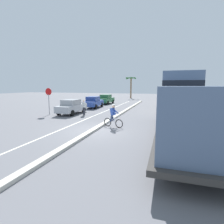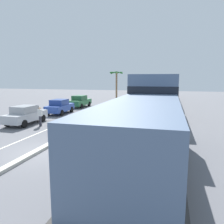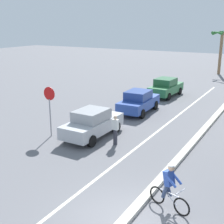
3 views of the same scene
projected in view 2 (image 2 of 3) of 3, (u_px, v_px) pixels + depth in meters
The scene contains 13 objects.
ground_plane at pixel (39, 152), 11.93m from camera, with size 120.00×120.00×0.00m, color slate.
median_curb at pixel (82, 127), 17.64m from camera, with size 0.36×36.00×0.16m, color beige.
lane_stripe at pixel (55, 126), 18.27m from camera, with size 0.14×36.00×0.01m, color silver.
locomotive at pixel (147, 125), 10.28m from camera, with size 3.10×11.61×4.20m.
hopper_car_lead at pixel (160, 97), 21.83m from camera, with size 2.90×10.60×4.18m.
hopper_car_middle at pixel (164, 91), 32.90m from camera, with size 2.90×10.60×4.18m.
hopper_car_trailing at pixel (166, 88), 43.96m from camera, with size 2.90×10.60×4.18m.
parked_car_silver at pixel (25, 115), 18.96m from camera, with size 1.89×4.23×1.62m.
parked_car_blue at pixel (60, 106), 24.53m from camera, with size 1.95×4.26×1.62m.
parked_car_green at pixel (80, 101), 30.13m from camera, with size 1.97×4.27×1.62m.
cyclist at pixel (66, 132), 12.85m from camera, with size 1.65×0.64×1.71m.
palm_tree_near at pixel (116, 77), 43.54m from camera, with size 2.73×2.79×5.49m.
pedestrian_by_cars at pixel (40, 116), 18.14m from camera, with size 0.34×0.22×1.62m.
Camera 2 is at (6.85, -10.01, 3.98)m, focal length 35.00 mm.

